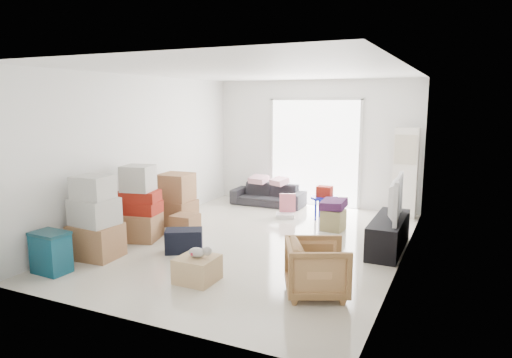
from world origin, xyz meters
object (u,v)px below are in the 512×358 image
object	(u,v)px
ottoman	(333,220)
storage_bins	(51,252)
armchair	(317,266)
ac_tower	(405,173)
sofa	(268,191)
tv_console	(388,234)
television	(390,213)
kids_table	(324,196)
wood_crate	(197,269)

from	to	relation	value
ottoman	storage_bins	bearing A→B (deg)	-128.68
armchair	ac_tower	bearing A→B (deg)	-30.90
sofa	armchair	size ratio (longest dim) A/B	2.21
ac_tower	ottoman	size ratio (longest dim) A/B	4.77
tv_console	armchair	size ratio (longest dim) A/B	2.07
storage_bins	television	bearing A→B (deg)	36.21
television	sofa	distance (m)	3.52
ac_tower	kids_table	xyz separation A→B (m)	(-1.36, -0.83, -0.41)
tv_console	wood_crate	bearing A→B (deg)	-130.91
storage_bins	armchair	bearing A→B (deg)	13.19
television	wood_crate	size ratio (longest dim) A/B	2.36
armchair	kids_table	distance (m)	3.52
armchair	storage_bins	xyz separation A→B (m)	(-3.41, -0.80, -0.08)
sofa	ottoman	world-z (taller)	sofa
ac_tower	tv_console	xyz separation A→B (m)	(0.05, -2.17, -0.63)
television	ottoman	xyz separation A→B (m)	(-1.06, 0.70, -0.39)
ac_tower	television	bearing A→B (deg)	-88.68
storage_bins	ottoman	world-z (taller)	storage_bins
tv_console	ottoman	size ratio (longest dim) A/B	4.05
wood_crate	sofa	bearing A→B (deg)	101.64
armchair	ottoman	world-z (taller)	armchair
sofa	wood_crate	distance (m)	4.41
television	ottoman	bearing A→B (deg)	52.84
storage_bins	kids_table	world-z (taller)	kids_table
armchair	wood_crate	size ratio (longest dim) A/B	1.50
tv_console	sofa	bearing A→B (deg)	144.90
tv_console	wood_crate	size ratio (longest dim) A/B	3.12
storage_bins	ottoman	xyz separation A→B (m)	(2.84, 3.55, -0.10)
storage_bins	wood_crate	distance (m)	2.00
ottoman	wood_crate	size ratio (longest dim) A/B	0.77
armchair	wood_crate	bearing A→B (deg)	74.10
ottoman	tv_console	bearing A→B (deg)	-33.45
storage_bins	kids_table	xyz separation A→B (m)	(2.49, 4.20, 0.18)
television	armchair	distance (m)	2.13
tv_console	television	distance (m)	0.32
television	kids_table	distance (m)	1.95
television	armchair	world-z (taller)	armchair
sofa	armchair	bearing A→B (deg)	-60.35
sofa	kids_table	bearing A→B (deg)	-25.48
ac_tower	sofa	xyz separation A→B (m)	(-2.83, -0.15, -0.56)
ac_tower	wood_crate	xyz separation A→B (m)	(-1.94, -4.46, -0.72)
ottoman	wood_crate	xyz separation A→B (m)	(-0.93, -2.99, -0.02)
kids_table	wood_crate	distance (m)	3.70
kids_table	ottoman	bearing A→B (deg)	-61.09
tv_console	sofa	world-z (taller)	sofa
television	kids_table	size ratio (longest dim) A/B	1.73
ottoman	sofa	bearing A→B (deg)	143.98
television	wood_crate	distance (m)	3.06
storage_bins	wood_crate	world-z (taller)	storage_bins
storage_bins	wood_crate	size ratio (longest dim) A/B	1.17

